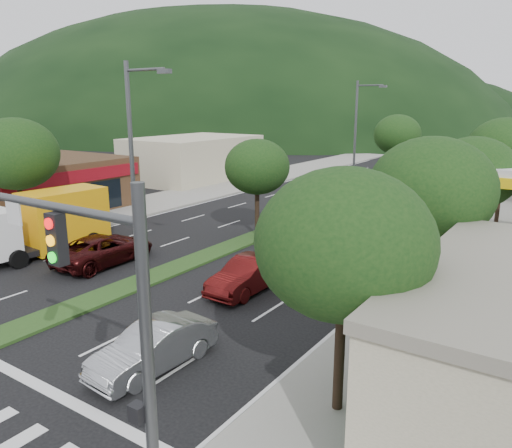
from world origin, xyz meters
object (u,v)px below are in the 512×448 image
Objects in this scene: tree_r_d at (505,150)px; car_queue_b at (404,240)px; sedan_silver at (153,347)px; suv_maroon at (104,249)px; tree_med_far at (397,135)px; car_queue_c at (248,275)px; tree_r_c at (474,173)px; traffic_signal at (87,294)px; tree_r_b at (431,190)px; tree_med_near at (257,167)px; tree_r_a at (344,244)px; box_truck at (51,224)px; car_queue_d at (403,220)px; tree_l_a at (16,154)px; streetlight_near at (135,165)px; streetlight_mid at (357,135)px; motorhome at (440,177)px; car_queue_f at (444,186)px; car_queue_e at (359,200)px; car_queue_a at (305,250)px.

tree_r_d reaches higher than car_queue_b.
suv_maroon reaches higher than sedan_silver.
car_queue_c is at bearing -81.93° from tree_med_far.
tree_r_c reaches higher than sedan_silver.
car_queue_b is (-0.35, 21.64, -4.00)m from traffic_signal.
tree_r_d is at bearing 84.62° from traffic_signal.
car_queue_c is (-7.19, -1.90, -4.28)m from tree_r_b.
tree_med_near is at bearing -135.00° from tree_r_d.
box_truck is (-19.81, 4.84, -3.18)m from tree_r_a.
car_queue_b reaches higher than car_queue_d.
tree_l_a is 1.01× the size of box_truck.
tree_med_near reaches higher than car_queue_d.
tree_r_a is 0.66× the size of streetlight_near.
car_queue_b is (8.47, -12.90, -4.94)m from streetlight_mid.
suv_maroon is 19.29m from car_queue_d.
suv_maroon is at bearing -99.41° from streetlight_mid.
tree_r_a is 12.48m from streetlight_near.
streetlight_mid reaches higher than box_truck.
tree_r_c is at bearing -90.00° from tree_r_d.
tree_r_d is 1.55× the size of car_queue_c.
motorhome is at bearing 96.59° from car_queue_d.
sedan_silver is 38.06m from car_queue_f.
tree_med_far is 0.69× the size of streetlight_mid.
box_truck is (-4.05, -0.26, 0.85)m from suv_maroon.
car_queue_d is at bearing 94.33° from traffic_signal.
streetlight_near is at bearing -105.47° from car_queue_f.
tree_l_a is (-24.50, -10.00, 0.43)m from tree_r_c.
traffic_signal is at bearing -102.37° from tree_r_b.
tree_med_far is 34.50m from car_queue_c.
car_queue_d is at bearing 103.30° from tree_r_a.
car_queue_d is (6.81, -7.90, -4.96)m from streetlight_mid.
tree_med_near is at bearing -170.54° from tree_r_c.
tree_r_d is at bearing -14.27° from streetlight_mid.
tree_l_a is 23.90m from car_queue_b.
tree_r_a reaches higher than car_queue_f.
sedan_silver is at bearing -98.34° from car_queue_b.
motorhome is at bearing 87.81° from car_queue_c.
motorhome is (-5.73, 7.15, -3.20)m from tree_r_d.
motorhome is (-0.74, 12.04, 1.37)m from car_queue_d.
car_queue_e is 0.86× the size of car_queue_f.
suv_maroon is at bearing -172.80° from box_truck.
tree_r_c is 1.08× the size of tree_med_near.
tree_r_a reaches higher than tree_r_c.
motorhome is (4.45, 7.04, 1.38)m from car_queue_e.
car_queue_b is (21.18, 10.10, -4.54)m from tree_l_a.
car_queue_f is (5.76, 22.93, -3.83)m from tree_med_near.
suv_maroon is at bearing -96.14° from tree_med_far.
tree_r_c is 9.49m from car_queue_a.
motorhome is at bearing 94.06° from sedan_silver.
streetlight_near is at bearing -108.64° from car_queue_d.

